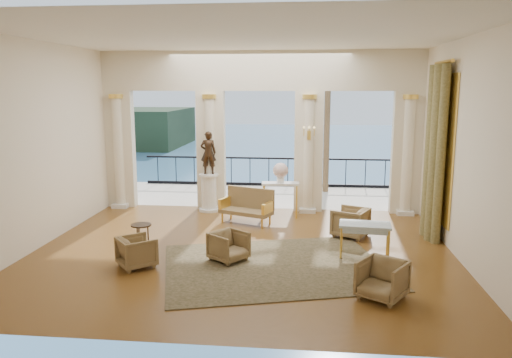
# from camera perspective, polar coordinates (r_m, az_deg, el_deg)

# --- Properties ---
(floor) EXTENTS (9.00, 9.00, 0.00)m
(floor) POSITION_cam_1_polar(r_m,az_deg,el_deg) (10.89, -1.60, -8.29)
(floor) COLOR #442A0C
(floor) RESTS_ON ground
(room_walls) EXTENTS (9.00, 9.00, 9.00)m
(room_walls) POSITION_cam_1_polar(r_m,az_deg,el_deg) (9.23, -2.60, 6.58)
(room_walls) COLOR white
(room_walls) RESTS_ON ground
(arcade) EXTENTS (9.00, 0.56, 4.50)m
(arcade) POSITION_cam_1_polar(r_m,az_deg,el_deg) (14.14, 0.38, 6.73)
(arcade) COLOR beige
(arcade) RESTS_ON ground
(terrace) EXTENTS (10.00, 3.60, 0.10)m
(terrace) POSITION_cam_1_polar(r_m,az_deg,el_deg) (16.47, 1.04, -2.01)
(terrace) COLOR beige
(terrace) RESTS_ON ground
(balustrade) EXTENTS (9.00, 0.06, 1.03)m
(balustrade) POSITION_cam_1_polar(r_m,az_deg,el_deg) (17.95, 1.48, 0.52)
(balustrade) COLOR black
(balustrade) RESTS_ON terrace
(palm_tree) EXTENTS (2.00, 2.00, 4.50)m
(palm_tree) POSITION_cam_1_polar(r_m,az_deg,el_deg) (16.85, 8.28, 12.35)
(palm_tree) COLOR #4C3823
(palm_tree) RESTS_ON terrace
(headland) EXTENTS (22.00, 18.00, 6.00)m
(headland) POSITION_cam_1_polar(r_m,az_deg,el_deg) (86.38, -15.47, 5.74)
(headland) COLOR black
(headland) RESTS_ON sea
(sea) EXTENTS (160.00, 160.00, 0.00)m
(sea) POSITION_cam_1_polar(r_m,az_deg,el_deg) (70.88, 4.77, 2.69)
(sea) COLOR #316490
(sea) RESTS_ON ground
(curtain) EXTENTS (0.33, 1.40, 4.09)m
(curtain) POSITION_cam_1_polar(r_m,az_deg,el_deg) (12.18, 19.78, 2.85)
(curtain) COLOR brown
(curtain) RESTS_ON ground
(window_frame) EXTENTS (0.04, 1.60, 3.40)m
(window_frame) POSITION_cam_1_polar(r_m,az_deg,el_deg) (12.21, 20.65, 3.19)
(window_frame) COLOR #EEC04E
(window_frame) RESTS_ON room_walls
(wall_sconce) EXTENTS (0.30, 0.11, 0.33)m
(wall_sconce) POSITION_cam_1_polar(r_m,az_deg,el_deg) (13.79, 6.08, 5.09)
(wall_sconce) COLOR #EEC04E
(wall_sconce) RESTS_ON arcade
(rug) EXTENTS (5.00, 4.35, 0.02)m
(rug) POSITION_cam_1_polar(r_m,az_deg,el_deg) (10.03, 2.17, -9.93)
(rug) COLOR #2A2E16
(rug) RESTS_ON ground
(armchair_a) EXTENTS (0.88, 0.89, 0.67)m
(armchair_a) POSITION_cam_1_polar(r_m,az_deg,el_deg) (10.26, -3.13, -7.53)
(armchair_a) COLOR #4E3922
(armchair_a) RESTS_ON ground
(armchair_b) EXTENTS (0.96, 0.94, 0.73)m
(armchair_b) POSITION_cam_1_polar(r_m,az_deg,el_deg) (8.74, 14.23, -10.89)
(armchair_b) COLOR #4E3922
(armchair_b) RESTS_ON ground
(armchair_c) EXTENTS (0.96, 0.98, 0.77)m
(armchair_c) POSITION_cam_1_polar(r_m,az_deg,el_deg) (12.03, 10.72, -4.74)
(armchair_c) COLOR #4E3922
(armchair_c) RESTS_ON ground
(armchair_d) EXTENTS (0.89, 0.90, 0.68)m
(armchair_d) POSITION_cam_1_polar(r_m,az_deg,el_deg) (10.18, -13.47, -7.93)
(armchair_d) COLOR #4E3922
(armchair_d) RESTS_ON ground
(settee) EXTENTS (1.49, 1.06, 0.91)m
(settee) POSITION_cam_1_polar(r_m,az_deg,el_deg) (13.05, -0.96, -3.07)
(settee) COLOR #4E3922
(settee) RESTS_ON ground
(game_table) EXTENTS (1.10, 0.67, 0.72)m
(game_table) POSITION_cam_1_polar(r_m,az_deg,el_deg) (10.62, 12.36, -5.39)
(game_table) COLOR #9DB3C6
(game_table) RESTS_ON ground
(pedestal) EXTENTS (0.59, 0.59, 1.08)m
(pedestal) POSITION_cam_1_polar(r_m,az_deg,el_deg) (14.32, -5.39, -1.62)
(pedestal) COLOR silver
(pedestal) RESTS_ON ground
(statue) EXTENTS (0.49, 0.37, 1.21)m
(statue) POSITION_cam_1_polar(r_m,az_deg,el_deg) (14.12, -5.47, 3.00)
(statue) COLOR #2F2015
(statue) RESTS_ON pedestal
(console_table) EXTENTS (1.03, 0.45, 0.95)m
(console_table) POSITION_cam_1_polar(r_m,az_deg,el_deg) (13.57, 2.80, -1.09)
(console_table) COLOR silver
(console_table) RESTS_ON ground
(urn) EXTENTS (0.41, 0.41, 0.54)m
(urn) POSITION_cam_1_polar(r_m,az_deg,el_deg) (13.48, 2.82, 0.88)
(urn) COLOR white
(urn) RESTS_ON console_table
(side_table) EXTENTS (0.42, 0.42, 0.69)m
(side_table) POSITION_cam_1_polar(r_m,az_deg,el_deg) (10.71, -12.98, -5.58)
(side_table) COLOR black
(side_table) RESTS_ON ground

